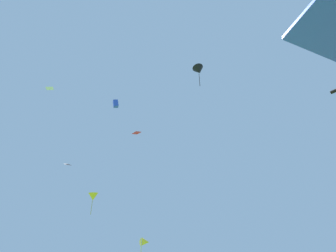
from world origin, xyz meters
TOP-DOWN VIEW (x-y plane):
  - distant_kite_red_mid_left at (10.57, 24.41)m, footprint 1.20×1.23m
  - distant_kite_yellow_high_left at (5.49, 21.49)m, footprint 1.13×1.12m
  - distant_kite_black_far_center at (5.52, 32.76)m, footprint 1.25×1.17m
  - distant_kite_black_low_right at (9.48, 11.94)m, footprint 1.23×1.30m
  - distant_kite_white_overhead_distant at (0.29, 23.35)m, footprint 0.88×0.89m
  - distant_kite_blue_high_right at (7.07, 23.01)m, footprint 0.77×0.67m
  - marker_flag at (2.63, 7.72)m, footprint 0.30×0.24m

SIDE VIEW (x-z plane):
  - marker_flag at x=2.63m, z-range 0.75..2.81m
  - distant_kite_yellow_high_left at x=5.49m, z-range 5.87..7.69m
  - distant_kite_black_far_center at x=5.52m, z-range 13.02..13.64m
  - distant_kite_black_low_right at x=9.48m, z-range 14.53..16.58m
  - distant_kite_red_mid_left at x=10.57m, z-range 15.49..15.92m
  - distant_kite_white_overhead_distant at x=0.29m, z-range 16.88..17.11m
  - distant_kite_blue_high_right at x=7.07m, z-range 17.17..18.06m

